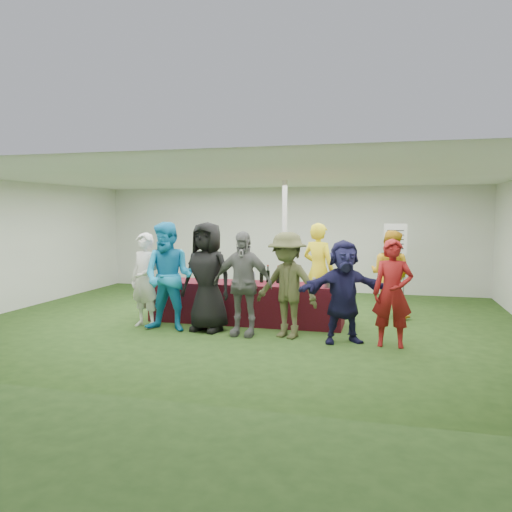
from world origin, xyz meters
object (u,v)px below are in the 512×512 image
(customer_5, at_px, (344,291))
(serving_table, at_px, (246,303))
(staff_back, at_px, (390,274))
(customer_1, at_px, (169,277))
(customer_3, at_px, (242,284))
(customer_6, at_px, (392,293))
(wine_list_sign, at_px, (395,246))
(customer_2, at_px, (207,277))
(dump_bucket, at_px, (331,282))
(customer_0, at_px, (145,280))
(staff_pourer, at_px, (318,270))
(customer_4, at_px, (287,285))

(customer_5, bearing_deg, serving_table, 131.08)
(customer_5, bearing_deg, staff_back, 50.02)
(customer_1, distance_m, customer_3, 1.33)
(staff_back, relative_size, customer_3, 0.98)
(customer_1, bearing_deg, customer_6, -0.03)
(serving_table, bearing_deg, customer_3, -77.18)
(wine_list_sign, bearing_deg, customer_6, -91.31)
(staff_back, bearing_deg, customer_5, 96.60)
(wine_list_sign, distance_m, customer_2, 4.70)
(customer_6, bearing_deg, wine_list_sign, 89.36)
(customer_2, distance_m, customer_3, 0.70)
(customer_2, bearing_deg, customer_5, 5.63)
(dump_bucket, relative_size, customer_1, 0.12)
(serving_table, xyz_separation_m, customer_0, (-1.64, -0.79, 0.47))
(staff_back, xyz_separation_m, customer_3, (-2.39, -2.08, 0.02))
(wine_list_sign, distance_m, staff_pourer, 2.35)
(staff_pourer, relative_size, customer_4, 1.07)
(wine_list_sign, height_order, customer_4, wine_list_sign)
(customer_0, distance_m, customer_2, 1.18)
(staff_pourer, height_order, customer_1, customer_1)
(staff_back, relative_size, customer_0, 1.01)
(dump_bucket, xyz_separation_m, customer_5, (0.28, -0.77, -0.03))
(customer_5, bearing_deg, customer_4, 153.73)
(wine_list_sign, bearing_deg, customer_4, -116.05)
(dump_bucket, bearing_deg, customer_3, -152.40)
(customer_6, bearing_deg, dump_bucket, 141.79)
(customer_3, bearing_deg, wine_list_sign, 58.22)
(staff_back, bearing_deg, customer_2, 57.37)
(dump_bucket, distance_m, staff_back, 1.68)
(customer_2, distance_m, customer_5, 2.36)
(serving_table, height_order, wine_list_sign, wine_list_sign)
(customer_1, xyz_separation_m, customer_3, (1.32, 0.01, -0.07))
(wine_list_sign, distance_m, customer_4, 3.99)
(staff_pourer, relative_size, customer_6, 1.12)
(staff_pourer, bearing_deg, customer_3, 84.85)
(staff_back, relative_size, customer_1, 0.90)
(dump_bucket, bearing_deg, customer_6, -38.88)
(customer_4, bearing_deg, customer_0, -162.48)
(customer_0, distance_m, customer_1, 0.57)
(serving_table, relative_size, customer_1, 1.91)
(dump_bucket, relative_size, customer_2, 0.12)
(customer_6, bearing_deg, customer_5, 176.37)
(staff_pourer, distance_m, customer_2, 2.37)
(serving_table, relative_size, customer_2, 1.91)
(customer_3, distance_m, customer_5, 1.67)
(customer_0, bearing_deg, customer_3, 13.22)
(wine_list_sign, xyz_separation_m, customer_0, (-4.35, -3.45, -0.47))
(dump_bucket, height_order, customer_2, customer_2)
(customer_1, relative_size, customer_4, 1.09)
(customer_2, height_order, customer_6, customer_2)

